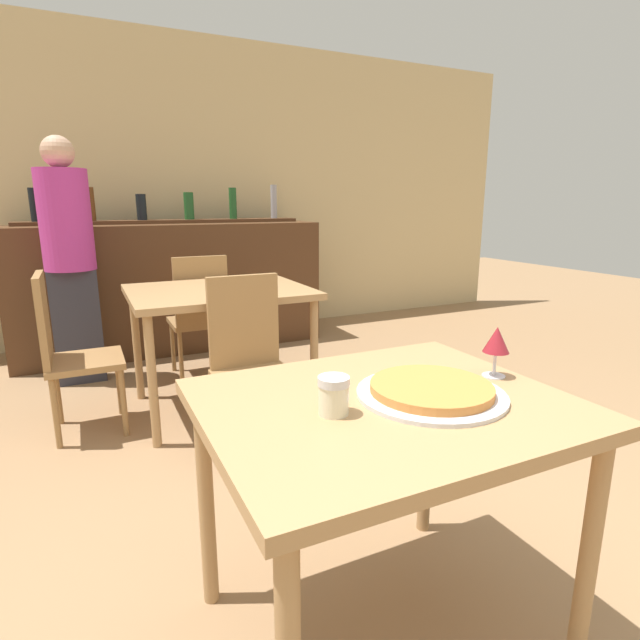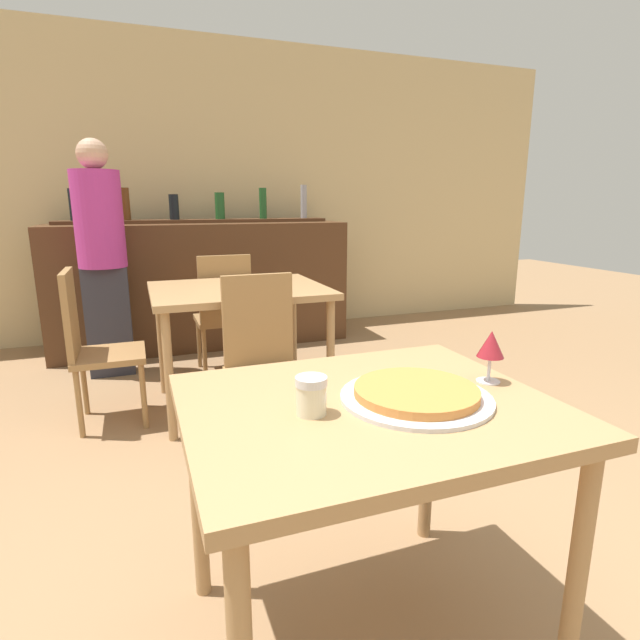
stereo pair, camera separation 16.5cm
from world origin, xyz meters
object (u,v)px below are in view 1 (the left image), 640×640
(chair_far_side_front, at_px, (250,355))
(pizza_tray, at_px, (431,391))
(person_standing, at_px, (69,254))
(cheese_shaker, at_px, (334,395))
(chair_far_side_back, at_px, (200,311))
(chair_far_side_left, at_px, (67,346))
(wine_glass, at_px, (497,341))

(chair_far_side_front, relative_size, pizza_tray, 2.23)
(person_standing, bearing_deg, chair_far_side_front, -61.93)
(pizza_tray, xyz_separation_m, cheese_shaker, (-0.30, 0.01, 0.03))
(person_standing, bearing_deg, chair_far_side_back, -21.91)
(chair_far_side_front, distance_m, pizza_tray, 1.39)
(person_standing, bearing_deg, pizza_tray, -72.39)
(chair_far_side_back, bearing_deg, cheese_shaker, 85.49)
(chair_far_side_back, distance_m, chair_far_side_left, 1.06)
(pizza_tray, height_order, wine_glass, wine_glass)
(wine_glass, bearing_deg, person_standing, 112.79)
(chair_far_side_front, height_order, chair_far_side_back, same)
(chair_far_side_front, height_order, person_standing, person_standing)
(chair_far_side_back, relative_size, person_standing, 0.53)
(chair_far_side_back, bearing_deg, chair_far_side_left, 34.77)
(person_standing, bearing_deg, cheese_shaker, -77.90)
(chair_far_side_front, distance_m, wine_glass, 1.41)
(cheese_shaker, distance_m, wine_glass, 0.58)
(chair_far_side_left, distance_m, person_standing, 1.03)
(cheese_shaker, bearing_deg, pizza_tray, -2.12)
(wine_glass, bearing_deg, chair_far_side_back, 98.52)
(pizza_tray, distance_m, wine_glass, 0.30)
(cheese_shaker, xyz_separation_m, wine_glass, (0.58, 0.04, 0.06))
(chair_far_side_left, xyz_separation_m, pizza_tray, (0.97, -1.96, 0.27))
(chair_far_side_left, distance_m, cheese_shaker, 2.08)
(chair_far_side_front, relative_size, cheese_shaker, 9.27)
(chair_far_side_back, relative_size, wine_glass, 5.83)
(chair_far_side_back, height_order, cheese_shaker, chair_far_side_back)
(pizza_tray, height_order, person_standing, person_standing)
(chair_far_side_front, height_order, chair_far_side_left, same)
(chair_far_side_left, relative_size, person_standing, 0.53)
(cheese_shaker, height_order, person_standing, person_standing)
(pizza_tray, xyz_separation_m, wine_glass, (0.28, 0.05, 0.10))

